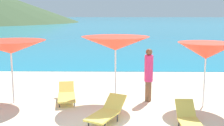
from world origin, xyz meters
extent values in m
cube|color=beige|center=(0.00, 10.00, -0.15)|extent=(50.00, 100.00, 0.30)
cube|color=teal|center=(0.00, 227.97, 0.01)|extent=(650.00, 440.00, 0.02)
cylinder|color=silver|center=(-3.20, 2.77, 0.99)|extent=(0.05, 0.05, 1.99)
cone|color=red|center=(-3.20, 2.77, 1.88)|extent=(2.34, 2.34, 0.43)
sphere|color=silver|center=(-3.20, 2.77, 2.02)|extent=(0.07, 0.07, 0.07)
cylinder|color=silver|center=(0.22, 2.74, 1.06)|extent=(0.05, 0.05, 2.12)
cone|color=red|center=(0.22, 2.74, 2.01)|extent=(2.30, 2.30, 0.45)
sphere|color=silver|center=(0.22, 2.74, 2.15)|extent=(0.07, 0.07, 0.07)
cylinder|color=silver|center=(3.04, 2.46, 0.97)|extent=(0.05, 0.05, 1.94)
cone|color=red|center=(3.04, 2.46, 1.81)|extent=(1.77, 1.77, 0.52)
sphere|color=silver|center=(3.04, 2.46, 1.97)|extent=(0.07, 0.07, 0.07)
cube|color=#D8BF4C|center=(2.13, 0.43, 0.20)|extent=(0.55, 1.03, 0.05)
cube|color=#D8BF4C|center=(2.14, 1.17, 0.38)|extent=(0.51, 0.49, 0.42)
cylinder|color=#333338|center=(1.91, 0.84, 0.09)|extent=(0.04, 0.04, 0.17)
cylinder|color=#333338|center=(2.36, 0.83, 0.09)|extent=(0.04, 0.04, 0.17)
cube|color=#D8BF4C|center=(-1.40, 2.71, 0.21)|extent=(0.76, 1.23, 0.05)
cube|color=#D8BF4C|center=(-1.54, 3.45, 0.36)|extent=(0.60, 0.49, 0.35)
cylinder|color=#333338|center=(-1.57, 2.32, 0.09)|extent=(0.04, 0.04, 0.18)
cylinder|color=#333338|center=(-1.10, 2.40, 0.09)|extent=(0.04, 0.04, 0.18)
cylinder|color=#333338|center=(-1.72, 3.10, 0.09)|extent=(0.04, 0.04, 0.18)
cylinder|color=#333338|center=(-1.25, 3.19, 0.09)|extent=(0.04, 0.04, 0.18)
cube|color=#D8BF4C|center=(-0.12, 0.87, 0.26)|extent=(0.97, 1.18, 0.05)
cube|color=#D8BF4C|center=(0.21, 1.54, 0.43)|extent=(0.70, 0.67, 0.38)
cylinder|color=#333338|center=(-0.47, 0.69, 0.12)|extent=(0.04, 0.04, 0.24)
cylinder|color=#333338|center=(-0.15, 1.34, 0.12)|extent=(0.04, 0.04, 0.24)
cylinder|color=#333338|center=(0.28, 1.13, 0.12)|extent=(0.04, 0.04, 0.24)
cylinder|color=brown|center=(1.34, 3.03, 0.35)|extent=(0.22, 0.22, 0.69)
cylinder|color=#D83372|center=(1.34, 3.03, 1.14)|extent=(0.29, 0.29, 0.90)
sphere|color=brown|center=(1.34, 3.03, 1.69)|extent=(0.22, 0.22, 0.22)
camera|label=1|loc=(0.25, -6.12, 2.90)|focal=44.37mm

